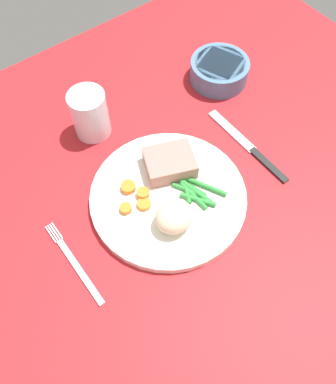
{
  "coord_description": "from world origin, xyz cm",
  "views": [
    {
      "loc": [
        -20.62,
        -28.92,
        62.25
      ],
      "look_at": [
        -0.03,
        -1.94,
        4.6
      ],
      "focal_mm": 37.27,
      "sensor_mm": 36.0,
      "label": 1
    }
  ],
  "objects_px": {
    "dinner_plate": "(168,197)",
    "water_glass": "(90,116)",
    "knife": "(249,147)",
    "salad_bowl": "(219,70)",
    "meat_portion": "(170,163)",
    "fork": "(74,263)"
  },
  "relations": [
    {
      "from": "dinner_plate",
      "to": "salad_bowl",
      "type": "bearing_deg",
      "value": 32.8
    },
    {
      "from": "dinner_plate",
      "to": "meat_portion",
      "type": "height_order",
      "value": "meat_portion"
    },
    {
      "from": "meat_portion",
      "to": "water_glass",
      "type": "relative_size",
      "value": 0.9
    },
    {
      "from": "meat_portion",
      "to": "salad_bowl",
      "type": "xyz_separation_m",
      "value": [
        0.23,
        0.13,
        -0.01
      ]
    },
    {
      "from": "dinner_plate",
      "to": "meat_portion",
      "type": "relative_size",
      "value": 3.19
    },
    {
      "from": "salad_bowl",
      "to": "meat_portion",
      "type": "bearing_deg",
      "value": -150.73
    },
    {
      "from": "dinner_plate",
      "to": "water_glass",
      "type": "bearing_deg",
      "value": 95.63
    },
    {
      "from": "fork",
      "to": "knife",
      "type": "height_order",
      "value": "knife"
    },
    {
      "from": "water_glass",
      "to": "dinner_plate",
      "type": "bearing_deg",
      "value": -84.37
    },
    {
      "from": "dinner_plate",
      "to": "knife",
      "type": "distance_m",
      "value": 0.19
    },
    {
      "from": "dinner_plate",
      "to": "knife",
      "type": "height_order",
      "value": "dinner_plate"
    },
    {
      "from": "dinner_plate",
      "to": "salad_bowl",
      "type": "xyz_separation_m",
      "value": [
        0.26,
        0.17,
        0.02
      ]
    },
    {
      "from": "knife",
      "to": "salad_bowl",
      "type": "bearing_deg",
      "value": 69.49
    },
    {
      "from": "dinner_plate",
      "to": "salad_bowl",
      "type": "distance_m",
      "value": 0.31
    },
    {
      "from": "knife",
      "to": "salad_bowl",
      "type": "relative_size",
      "value": 1.71
    },
    {
      "from": "meat_portion",
      "to": "dinner_plate",
      "type": "bearing_deg",
      "value": -130.6
    },
    {
      "from": "meat_portion",
      "to": "water_glass",
      "type": "xyz_separation_m",
      "value": [
        -0.06,
        0.17,
        0.01
      ]
    },
    {
      "from": "water_glass",
      "to": "salad_bowl",
      "type": "height_order",
      "value": "water_glass"
    },
    {
      "from": "knife",
      "to": "meat_portion",
      "type": "bearing_deg",
      "value": 165.98
    },
    {
      "from": "salad_bowl",
      "to": "fork",
      "type": "bearing_deg",
      "value": -159.19
    },
    {
      "from": "fork",
      "to": "meat_portion",
      "type": "bearing_deg",
      "value": 13.29
    },
    {
      "from": "knife",
      "to": "water_glass",
      "type": "xyz_separation_m",
      "value": [
        -0.21,
        0.21,
        0.04
      ]
    }
  ]
}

